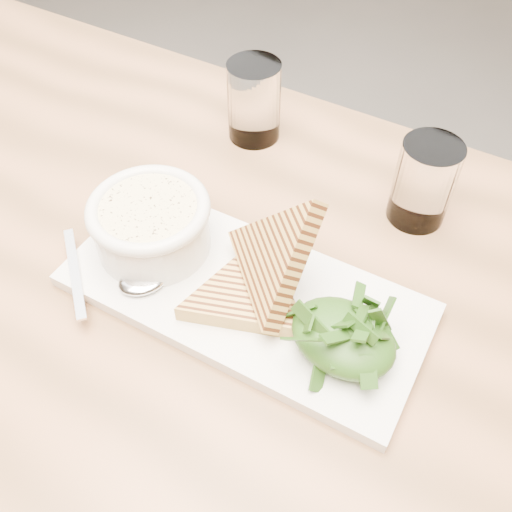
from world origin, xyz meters
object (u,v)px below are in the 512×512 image
Objects in this scene: soup_bowl at (152,229)px; glass_near at (254,101)px; platter at (244,295)px; table_top at (122,279)px; glass_far at (424,183)px.

glass_near reaches higher than soup_bowl.
glass_near is at bearing 125.63° from platter.
table_top is 11.60× the size of glass_far.
glass_near is (-0.03, 0.27, 0.07)m from table_top.
table_top is 0.15m from platter.
table_top is at bearing -159.08° from platter.
glass_near is 1.03× the size of glass_far.
soup_bowl is 1.19× the size of glass_far.
table_top is at bearing -84.66° from glass_near.
platter is 0.24m from glass_far.
soup_bowl is at bearing -174.92° from platter.
glass_near is 0.24m from glass_far.
glass_far reaches higher than platter.
table_top is 0.35m from glass_far.
glass_near reaches higher than platter.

